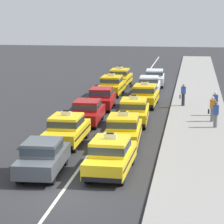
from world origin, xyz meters
name	(u,v)px	position (x,y,z in m)	size (l,w,h in m)	color
ground_plane	(61,194)	(0.00, 0.00, 0.00)	(160.00, 160.00, 0.00)	#2B2B2D
lane_stripe_left_right	(124,105)	(0.00, 20.00, 0.00)	(0.14, 80.00, 0.01)	silver
sidewalk_curb	(198,120)	(5.60, 15.00, 0.07)	(4.00, 90.00, 0.15)	gray
sedan_left_nearest	(43,156)	(-1.46, 2.50, 0.85)	(1.94, 4.37, 1.58)	black
taxi_left_second	(67,129)	(-1.61, 7.81, 0.88)	(1.83, 4.57, 1.96)	black
sedan_left_third	(87,111)	(-1.50, 13.02, 0.85)	(1.87, 4.35, 1.58)	black
sedan_left_fourth	(101,98)	(-1.49, 18.31, 0.85)	(1.95, 4.37, 1.58)	black
taxi_left_fifth	(112,85)	(-1.69, 24.57, 0.88)	(1.89, 4.59, 1.96)	black
taxi_left_sixth	(120,77)	(-1.71, 29.76, 0.88)	(1.92, 4.60, 1.96)	black
taxi_right_nearest	(111,155)	(1.60, 3.02, 0.88)	(1.92, 4.60, 1.96)	black
taxi_right_second	(123,129)	(1.49, 8.21, 0.88)	(1.99, 4.63, 1.96)	black
taxi_right_third	(134,111)	(1.47, 13.47, 0.88)	(2.00, 4.63, 1.96)	black
taxi_right_fourth	(145,95)	(1.60, 19.85, 0.88)	(1.90, 4.59, 1.96)	black
sedan_right_fifth	(149,85)	(1.45, 25.43, 0.85)	(1.87, 4.34, 1.58)	black
sedan_right_sixth	(155,77)	(1.55, 30.41, 0.85)	(1.93, 4.37, 1.58)	black
pedestrian_near_crosswalk	(183,95)	(4.49, 19.79, 0.98)	(0.47, 0.24, 1.65)	#23232D
pedestrian_mid_block	(212,109)	(6.49, 14.46, 0.97)	(0.47, 0.24, 1.64)	slate
pedestrian_by_storefront	(215,103)	(6.74, 16.46, 0.98)	(0.36, 0.24, 1.64)	#473828
pedestrian_trailing	(216,114)	(6.64, 12.74, 0.97)	(0.36, 0.24, 1.63)	slate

